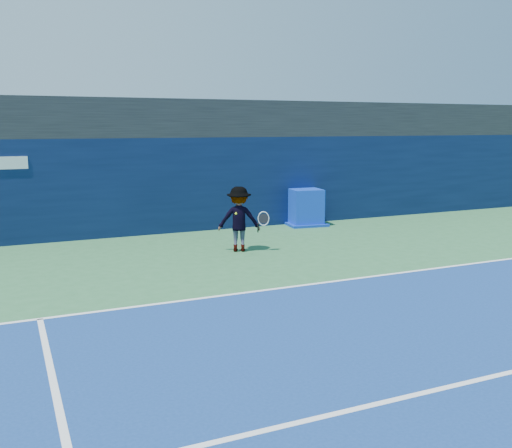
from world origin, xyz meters
The scene contains 8 objects.
ground centered at (0.00, 0.00, 0.00)m, with size 80.00×80.00×0.00m, color #2E683B.
baseline centered at (0.00, 3.00, 0.01)m, with size 24.00×0.10×0.01m, color white.
service_line centered at (0.00, -2.00, 0.01)m, with size 24.00×0.10×0.01m, color white.
stadium_band centered at (0.00, 11.50, 3.60)m, with size 36.00×3.00×1.20m, color black.
back_wall_assembly centered at (0.00, 10.50, 1.50)m, with size 36.00×1.03×3.00m.
equipment_cart centered at (3.98, 9.66, 0.57)m, with size 1.44×1.44×1.24m.
tennis_player centered at (0.34, 6.73, 0.88)m, with size 1.40×1.06×1.76m.
tennis_ball centered at (0.00, 6.11, 1.14)m, with size 0.06×0.06×0.06m.
Camera 1 is at (-5.43, -7.33, 3.37)m, focal length 40.00 mm.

